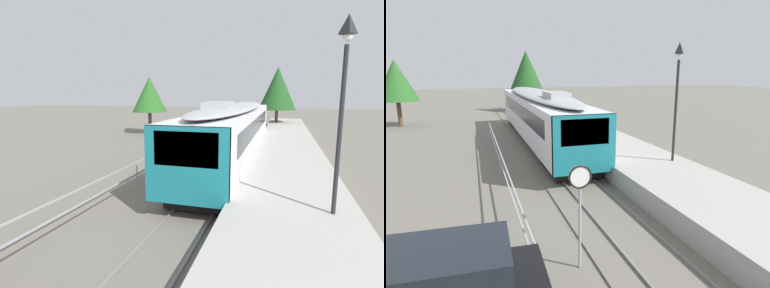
{
  "view_description": "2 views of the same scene",
  "coord_description": "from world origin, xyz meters",
  "views": [
    {
      "loc": [
        2.88,
        9.23,
        4.25
      ],
      "look_at": [
        -1.0,
        21.98,
        2.0
      ],
      "focal_mm": 28.01,
      "sensor_mm": 36.0,
      "label": 1
    },
    {
      "loc": [
        -4.44,
        5.2,
        5.06
      ],
      "look_at": [
        0.0,
        18.98,
        1.8
      ],
      "focal_mm": 30.86,
      "sensor_mm": 36.0,
      "label": 2
    }
  ],
  "objects": [
    {
      "name": "tree_behind_carpark",
      "position": [
        -10.71,
        38.47,
        4.13
      ],
      "size": [
        3.63,
        3.63,
        5.98
      ],
      "color": "brown",
      "rests_on": "ground"
    },
    {
      "name": "station_platform",
      "position": [
        3.25,
        22.0,
        0.45
      ],
      "size": [
        3.9,
        60.0,
        0.9
      ],
      "primitive_type": "cube",
      "color": "#A8A59E",
      "rests_on": "ground"
    },
    {
      "name": "platform_lamp_mid_platform",
      "position": [
        4.36,
        18.05,
        4.62
      ],
      "size": [
        0.34,
        0.34,
        5.35
      ],
      "color": "#232328",
      "rests_on": "station_platform"
    },
    {
      "name": "commuter_train",
      "position": [
        0.0,
        27.62,
        2.15
      ],
      "size": [
        2.82,
        19.51,
        3.74
      ],
      "color": "silver",
      "rests_on": "track_rails"
    },
    {
      "name": "ground_plane",
      "position": [
        -3.0,
        22.0,
        0.0
      ],
      "size": [
        160.0,
        160.0,
        0.0
      ],
      "primitive_type": "plane",
      "color": "#6B665B"
    },
    {
      "name": "speed_limit_sign",
      "position": [
        -2.03,
        12.52,
        2.12
      ],
      "size": [
        0.61,
        0.1,
        2.81
      ],
      "color": "#9EA0A5",
      "rests_on": "ground"
    },
    {
      "name": "carpark_fence",
      "position": [
        -3.3,
        12.0,
        0.91
      ],
      "size": [
        0.06,
        36.06,
        1.25
      ],
      "color": "#9EA0A5",
      "rests_on": "ground"
    },
    {
      "name": "tree_behind_station_far",
      "position": [
        2.11,
        45.97,
        4.83
      ],
      "size": [
        4.26,
        4.26,
        7.31
      ],
      "color": "brown",
      "rests_on": "ground"
    },
    {
      "name": "track_rails",
      "position": [
        0.0,
        22.0,
        0.03
      ],
      "size": [
        3.2,
        60.0,
        0.14
      ],
      "color": "#6B665B",
      "rests_on": "ground"
    }
  ]
}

